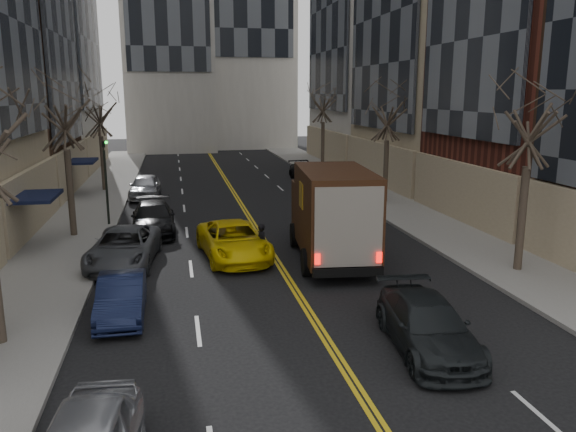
% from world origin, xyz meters
% --- Properties ---
extents(sidewalk_left, '(4.00, 66.00, 0.15)m').
position_xyz_m(sidewalk_left, '(-9.00, 27.00, 0.07)').
color(sidewalk_left, slate).
rests_on(sidewalk_left, ground).
extents(sidewalk_right, '(4.00, 66.00, 0.15)m').
position_xyz_m(sidewalk_right, '(9.00, 27.00, 0.07)').
color(sidewalk_right, slate).
rests_on(sidewalk_right, ground).
extents(tree_lf_mid, '(3.20, 3.20, 8.91)m').
position_xyz_m(tree_lf_mid, '(-8.80, 20.00, 6.60)').
color(tree_lf_mid, '#382D23').
rests_on(tree_lf_mid, sidewalk_left).
extents(tree_lf_far, '(3.20, 3.20, 8.12)m').
position_xyz_m(tree_lf_far, '(-8.80, 33.00, 6.02)').
color(tree_lf_far, '#382D23').
rests_on(tree_lf_far, sidewalk_left).
extents(tree_rt_near, '(3.20, 3.20, 8.71)m').
position_xyz_m(tree_rt_near, '(8.80, 11.00, 6.45)').
color(tree_rt_near, '#382D23').
rests_on(tree_rt_near, sidewalk_right).
extents(tree_rt_mid, '(3.20, 3.20, 8.32)m').
position_xyz_m(tree_rt_mid, '(8.80, 25.00, 6.17)').
color(tree_rt_mid, '#382D23').
rests_on(tree_rt_mid, sidewalk_right).
extents(tree_rt_far, '(3.20, 3.20, 9.11)m').
position_xyz_m(tree_rt_far, '(8.80, 40.00, 6.74)').
color(tree_rt_far, '#382D23').
rests_on(tree_rt_far, sidewalk_right).
extents(traffic_signal, '(0.29, 0.26, 4.70)m').
position_xyz_m(traffic_signal, '(-7.39, 22.00, 2.82)').
color(traffic_signal, black).
rests_on(traffic_signal, sidewalk_left).
extents(ups_truck, '(3.43, 7.25, 3.85)m').
position_xyz_m(ups_truck, '(2.23, 13.99, 1.94)').
color(ups_truck, black).
rests_on(ups_truck, ground).
extents(observer_sedan, '(2.41, 4.94, 1.38)m').
position_xyz_m(observer_sedan, '(2.48, 5.54, 0.69)').
color(observer_sedan, black).
rests_on(observer_sedan, ground).
extents(taxi, '(3.01, 5.56, 1.48)m').
position_xyz_m(taxi, '(-1.68, 15.15, 0.74)').
color(taxi, yellow).
rests_on(taxi, ground).
extents(pedestrian, '(0.56, 0.68, 1.62)m').
position_xyz_m(pedestrian, '(-0.61, 14.27, 0.81)').
color(pedestrian, black).
rests_on(pedestrian, ground).
extents(parked_lf_b, '(1.41, 3.92, 1.29)m').
position_xyz_m(parked_lf_b, '(-5.74, 9.51, 0.64)').
color(parked_lf_b, black).
rests_on(parked_lf_b, ground).
extents(parked_lf_c, '(2.98, 5.49, 1.46)m').
position_xyz_m(parked_lf_c, '(-6.09, 15.05, 0.73)').
color(parked_lf_c, '#44464B').
rests_on(parked_lf_c, ground).
extents(parked_lf_d, '(2.21, 5.14, 1.48)m').
position_xyz_m(parked_lf_d, '(-5.10, 20.19, 0.74)').
color(parked_lf_d, black).
rests_on(parked_lf_d, ground).
extents(parked_lf_e, '(2.15, 4.65, 1.54)m').
position_xyz_m(parked_lf_e, '(-5.90, 29.91, 0.77)').
color(parked_lf_e, '#ACADB4').
rests_on(parked_lf_e, ground).
extents(parked_rt_a, '(1.79, 4.14, 1.32)m').
position_xyz_m(parked_rt_a, '(5.10, 21.03, 0.66)').
color(parked_rt_a, '#4B4E53').
rests_on(parked_rt_a, ground).
extents(parked_rt_b, '(2.71, 5.11, 1.37)m').
position_xyz_m(parked_rt_b, '(6.30, 32.59, 0.68)').
color(parked_rt_b, '#AEB1B6').
rests_on(parked_rt_b, ground).
extents(parked_rt_c, '(2.50, 5.02, 1.40)m').
position_xyz_m(parked_rt_c, '(6.30, 35.14, 0.70)').
color(parked_rt_c, black).
rests_on(parked_rt_c, ground).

